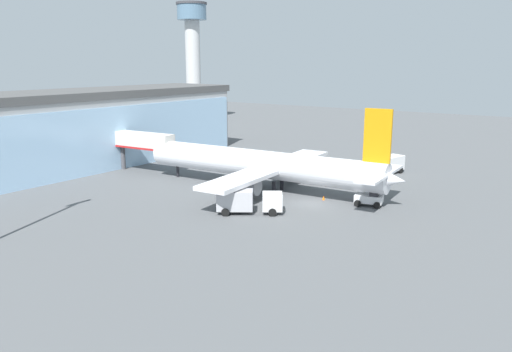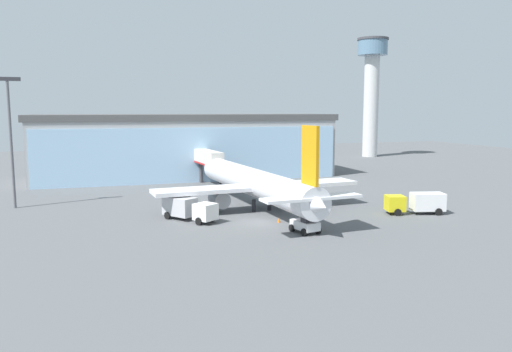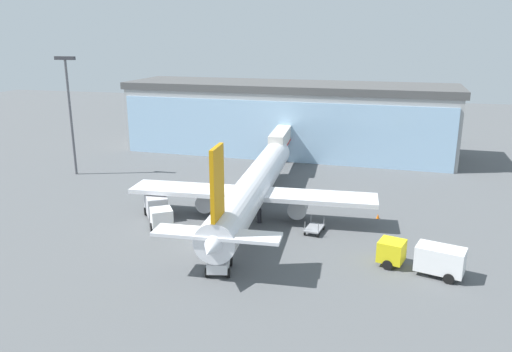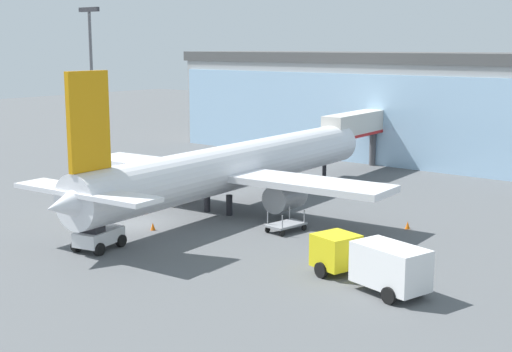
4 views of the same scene
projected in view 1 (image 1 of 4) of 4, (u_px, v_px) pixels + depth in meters
The scene contains 11 objects.
ground at pixel (311, 203), 60.10m from camera, with size 240.00×240.00×0.00m, color #545659.
terminal_building at pixel (86, 128), 81.36m from camera, with size 57.54×16.62×12.21m.
jet_bridge at pixel (142, 142), 76.21m from camera, with size 2.96×11.31×6.13m.
control_tower at pixel (193, 48), 138.84m from camera, with size 8.44×8.44×32.52m.
airplane at pixel (264, 165), 65.71m from camera, with size 27.95×37.92×11.47m.
catering_truck at pixel (247, 201), 55.77m from camera, with size 5.84×7.31×2.65m.
fuel_truck at pixel (386, 165), 75.24m from camera, with size 7.62×4.12×2.65m.
baggage_cart at pixel (313, 178), 70.65m from camera, with size 1.99×3.00×1.50m.
pushback_tug at pixel (370, 198), 58.85m from camera, with size 2.70×3.49×2.30m.
safety_cone_nose at pixel (324, 198), 61.44m from camera, with size 0.36×0.36×0.55m, color orange.
safety_cone_wingtip at pixel (298, 167), 79.19m from camera, with size 0.36×0.36×0.55m, color orange.
Camera 1 is at (-51.71, -26.79, 16.63)m, focal length 35.00 mm.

